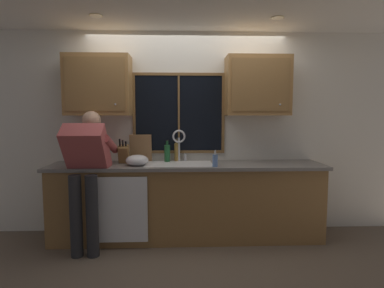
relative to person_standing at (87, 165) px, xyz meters
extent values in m
cube|color=silver|center=(1.10, 0.67, 0.32)|extent=(5.61, 0.12, 2.55)
cylinder|color=#FFEAB2|center=(0.14, 0.01, 1.59)|extent=(0.14, 0.14, 0.01)
cylinder|color=#FFEAB2|center=(2.07, 0.01, 1.59)|extent=(0.14, 0.14, 0.01)
cube|color=black|center=(1.00, 0.60, 0.57)|extent=(1.10, 0.02, 0.95)
cube|color=brown|center=(1.00, 0.59, 1.06)|extent=(1.17, 0.02, 0.04)
cube|color=brown|center=(1.00, 0.59, 0.07)|extent=(1.17, 0.02, 0.04)
cube|color=brown|center=(0.44, 0.59, 0.57)|extent=(0.03, 0.02, 0.95)
cube|color=brown|center=(1.57, 0.59, 0.57)|extent=(0.04, 0.02, 0.95)
cube|color=brown|center=(1.00, 0.59, 0.57)|extent=(0.02, 0.02, 0.95)
cube|color=olive|center=(1.10, 0.32, -0.52)|extent=(3.21, 0.58, 0.88)
cube|color=slate|center=(1.10, 0.30, -0.06)|extent=(3.27, 0.62, 0.04)
cube|color=white|center=(0.35, 0.00, -0.50)|extent=(0.60, 0.02, 0.74)
cube|color=#9E703D|center=(0.04, 0.44, 0.90)|extent=(0.77, 0.33, 0.72)
cube|color=olive|center=(0.04, 0.27, 0.90)|extent=(0.69, 0.01, 0.62)
sphere|color=#B2B2B7|center=(0.27, 0.27, 0.67)|extent=(0.02, 0.02, 0.02)
cube|color=#9E703D|center=(1.97, 0.44, 0.90)|extent=(0.77, 0.33, 0.72)
cube|color=olive|center=(1.97, 0.27, 0.90)|extent=(0.69, 0.01, 0.62)
sphere|color=#B2B2B7|center=(2.20, 0.27, 0.67)|extent=(0.02, 0.02, 0.02)
cube|color=silver|center=(1.00, 0.31, -0.05)|extent=(0.80, 0.46, 0.02)
cube|color=beige|center=(0.80, 0.31, -0.15)|extent=(0.36, 0.42, 0.20)
cube|color=beige|center=(1.20, 0.31, -0.15)|extent=(0.36, 0.42, 0.20)
cube|color=silver|center=(1.00, 0.31, -0.15)|extent=(0.04, 0.42, 0.20)
cylinder|color=silver|center=(1.00, 0.53, 0.11)|extent=(0.03, 0.03, 0.30)
torus|color=silver|center=(1.00, 0.47, 0.28)|extent=(0.16, 0.02, 0.16)
cylinder|color=silver|center=(1.08, 0.53, 0.01)|extent=(0.03, 0.03, 0.09)
cylinder|color=#262628|center=(-0.08, -0.15, -0.52)|extent=(0.13, 0.13, 0.88)
cylinder|color=#262628|center=(0.09, -0.15, -0.52)|extent=(0.13, 0.13, 0.88)
cube|color=#B24C4C|center=(0.00, 0.01, 0.16)|extent=(0.44, 0.51, 0.60)
sphere|color=tan|center=(0.00, 0.23, 0.49)|extent=(0.21, 0.21, 0.21)
cylinder|color=#B24C4C|center=(-0.22, 0.19, 0.21)|extent=(0.09, 0.52, 0.26)
cylinder|color=#B24C4C|center=(0.22, 0.19, 0.21)|extent=(0.09, 0.52, 0.26)
cube|color=brown|center=(0.33, 0.40, 0.07)|extent=(0.12, 0.18, 0.25)
cylinder|color=black|center=(0.30, 0.34, 0.22)|extent=(0.02, 0.05, 0.09)
cylinder|color=black|center=(0.33, 0.34, 0.21)|extent=(0.02, 0.04, 0.08)
cylinder|color=black|center=(0.37, 0.35, 0.20)|extent=(0.02, 0.04, 0.06)
cube|color=#997047|center=(0.52, 0.52, 0.13)|extent=(0.27, 0.09, 0.34)
ellipsoid|color=silver|center=(0.52, 0.22, 0.02)|extent=(0.26, 0.26, 0.13)
cylinder|color=#668CCC|center=(1.42, 0.09, 0.03)|extent=(0.06, 0.06, 0.14)
cylinder|color=silver|center=(1.42, 0.09, 0.12)|extent=(0.02, 0.02, 0.04)
cylinder|color=silver|center=(1.42, 0.08, 0.15)|extent=(0.01, 0.04, 0.01)
cylinder|color=#1E592D|center=(0.86, 0.48, 0.07)|extent=(0.07, 0.07, 0.21)
cylinder|color=#184724|center=(0.86, 0.48, 0.20)|extent=(0.03, 0.03, 0.05)
cylinder|color=black|center=(0.86, 0.48, 0.23)|extent=(0.04, 0.04, 0.01)
cylinder|color=olive|center=(0.97, 0.54, 0.07)|extent=(0.06, 0.06, 0.22)
cylinder|color=brown|center=(0.97, 0.54, 0.21)|extent=(0.03, 0.03, 0.06)
cylinder|color=black|center=(0.97, 0.54, 0.25)|extent=(0.03, 0.03, 0.01)
camera|label=1|loc=(1.02, -3.41, 0.56)|focal=29.24mm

